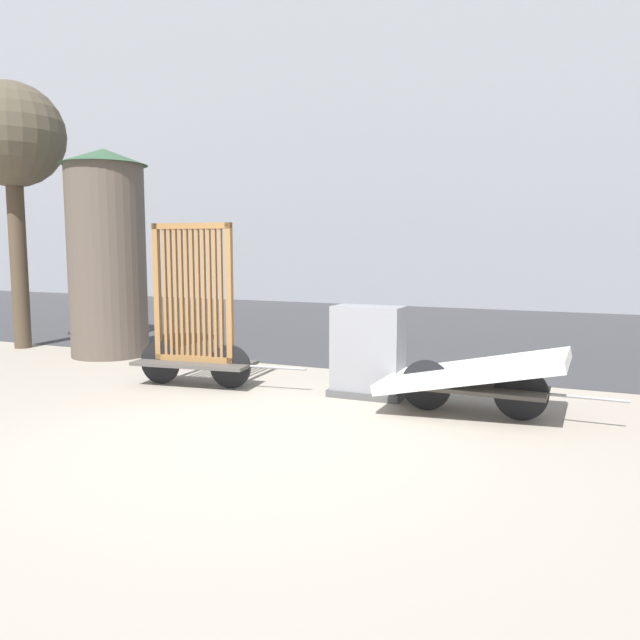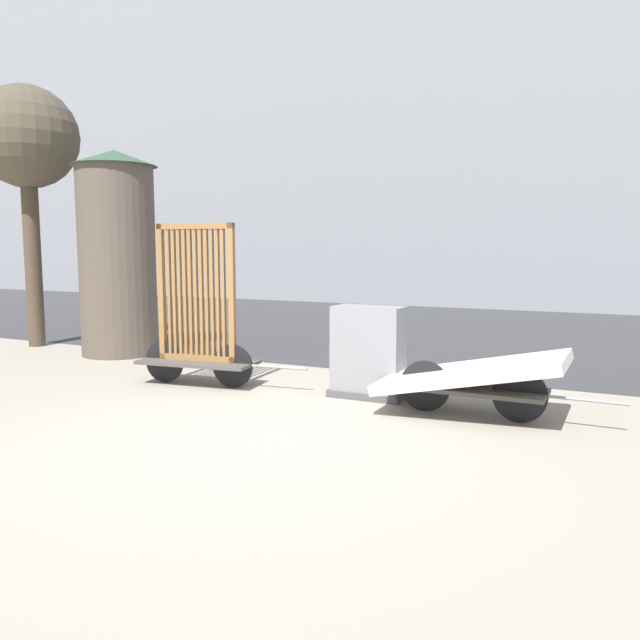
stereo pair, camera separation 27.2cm
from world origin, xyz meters
name	(u,v)px [view 2 (the right image)]	position (x,y,z in m)	size (l,w,h in m)	color
ground_plane	(238,439)	(0.00, 0.00, 0.00)	(60.00, 60.00, 0.00)	gray
road_strip	(457,330)	(0.00, 8.10, 0.00)	(56.00, 9.60, 0.01)	#38383A
building_facade	(518,113)	(0.00, 14.90, 5.59)	(48.00, 4.00, 11.18)	gray
bike_cart_with_bedframe	(197,327)	(-1.66, 1.65, 0.72)	(2.17, 0.75, 1.97)	#4C4742
bike_cart_with_mattress	(471,376)	(1.67, 1.65, 0.41)	(2.33, 1.05, 0.69)	#4C4742
utility_cabinet	(369,355)	(0.45, 1.99, 0.47)	(0.84, 0.46, 1.03)	#4C4C4C
advertising_column	(117,252)	(-4.15, 2.95, 1.61)	(1.31, 1.31, 3.17)	brown
street_tree	(27,142)	(-6.04, 2.95, 3.42)	(1.68, 1.68, 4.35)	#4C3D2D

